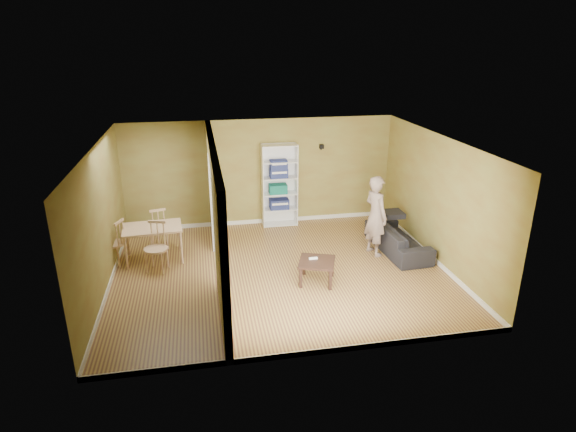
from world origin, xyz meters
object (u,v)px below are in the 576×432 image
at_px(bookshelf, 279,185).
at_px(coffee_table, 317,264).
at_px(dining_table, 152,230).
at_px(chair_left, 114,242).
at_px(person, 376,209).
at_px(chair_near, 156,248).
at_px(chair_far, 158,227).
at_px(sofa, 398,235).

distance_m(bookshelf, coffee_table, 3.22).
distance_m(dining_table, chair_left, 0.80).
relative_size(person, chair_left, 2.11).
xyz_separation_m(chair_left, chair_near, (0.86, -0.49, 0.02)).
bearing_deg(dining_table, bookshelf, 28.05).
distance_m(bookshelf, chair_left, 4.07).
height_order(bookshelf, dining_table, bookshelf).
relative_size(bookshelf, chair_far, 2.10).
height_order(sofa, coffee_table, sofa).
height_order(chair_near, chair_far, chair_near).
height_order(dining_table, chair_far, chair_far).
bearing_deg(coffee_table, sofa, 27.40).
distance_m(coffee_table, chair_far, 3.76).
bearing_deg(sofa, dining_table, 81.21).
distance_m(person, dining_table, 4.67).
distance_m(person, chair_left, 5.44).
bearing_deg(person, chair_far, 59.01).
distance_m(bookshelf, chair_near, 3.57).
relative_size(sofa, dining_table, 1.66).
xyz_separation_m(coffee_table, chair_near, (-3.01, 1.03, 0.14)).
xyz_separation_m(sofa, person, (-0.57, -0.05, 0.64)).
xyz_separation_m(person, chair_near, (-4.53, 0.00, -0.51)).
xyz_separation_m(bookshelf, chair_far, (-2.87, -0.94, -0.53)).
xyz_separation_m(coffee_table, dining_table, (-3.10, 1.59, 0.29)).
bearing_deg(dining_table, chair_left, -174.74).
bearing_deg(bookshelf, dining_table, -151.95).
relative_size(coffee_table, dining_table, 0.56).
height_order(sofa, chair_far, chair_far).
height_order(sofa, chair_near, chair_near).
bearing_deg(person, dining_table, 66.46).
bearing_deg(chair_far, chair_left, 24.21).
bearing_deg(bookshelf, coffee_table, -86.68).
xyz_separation_m(sofa, coffee_table, (-2.08, -1.08, -0.00)).
bearing_deg(chair_far, bookshelf, -177.11).
xyz_separation_m(person, bookshelf, (-1.70, 2.11, -0.00)).
bearing_deg(sofa, chair_left, 82.62).
relative_size(sofa, chair_left, 2.03).
relative_size(person, chair_far, 2.11).
distance_m(dining_table, chair_near, 0.59).
bearing_deg(chair_left, sofa, 107.43).
relative_size(sofa, chair_near, 1.93).
xyz_separation_m(person, dining_table, (-4.62, 0.56, -0.36)).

